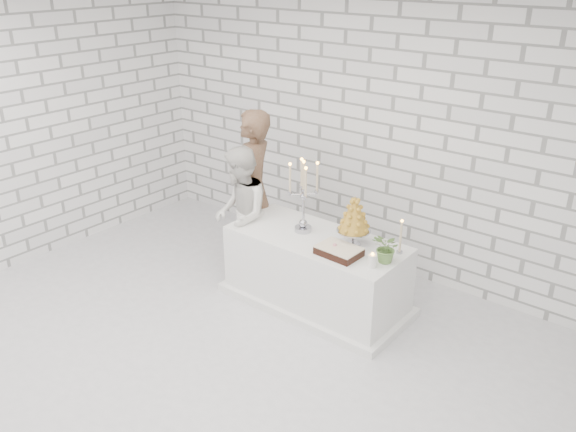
{
  "coord_description": "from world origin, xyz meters",
  "views": [
    {
      "loc": [
        3.27,
        -2.92,
        3.3
      ],
      "look_at": [
        0.09,
        1.04,
        1.05
      ],
      "focal_mm": 36.92,
      "sensor_mm": 36.0,
      "label": 1
    }
  ],
  "objects_px": {
    "groom": "(252,191)",
    "bride": "(241,215)",
    "cake_table": "(316,271)",
    "candelabra": "(303,197)",
    "croquembouche": "(354,221)"
  },
  "relations": [
    {
      "from": "groom",
      "to": "bride",
      "type": "height_order",
      "value": "groom"
    },
    {
      "from": "cake_table",
      "to": "candelabra",
      "type": "bearing_deg",
      "value": 170.91
    },
    {
      "from": "cake_table",
      "to": "groom",
      "type": "height_order",
      "value": "groom"
    },
    {
      "from": "groom",
      "to": "candelabra",
      "type": "height_order",
      "value": "groom"
    },
    {
      "from": "groom",
      "to": "croquembouche",
      "type": "height_order",
      "value": "groom"
    },
    {
      "from": "bride",
      "to": "croquembouche",
      "type": "xyz_separation_m",
      "value": [
        1.33,
        0.15,
        0.25
      ]
    },
    {
      "from": "groom",
      "to": "bride",
      "type": "distance_m",
      "value": 0.35
    },
    {
      "from": "candelabra",
      "to": "croquembouche",
      "type": "distance_m",
      "value": 0.58
    },
    {
      "from": "candelabra",
      "to": "croquembouche",
      "type": "xyz_separation_m",
      "value": [
        0.56,
        0.05,
        -0.12
      ]
    },
    {
      "from": "groom",
      "to": "bride",
      "type": "relative_size",
      "value": 1.22
    },
    {
      "from": "groom",
      "to": "bride",
      "type": "xyz_separation_m",
      "value": [
        0.09,
        -0.29,
        -0.17
      ]
    },
    {
      "from": "croquembouche",
      "to": "candelabra",
      "type": "bearing_deg",
      "value": -174.46
    },
    {
      "from": "bride",
      "to": "croquembouche",
      "type": "distance_m",
      "value": 1.36
    },
    {
      "from": "bride",
      "to": "candelabra",
      "type": "relative_size",
      "value": 1.99
    },
    {
      "from": "cake_table",
      "to": "groom",
      "type": "bearing_deg",
      "value": 167.88
    }
  ]
}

